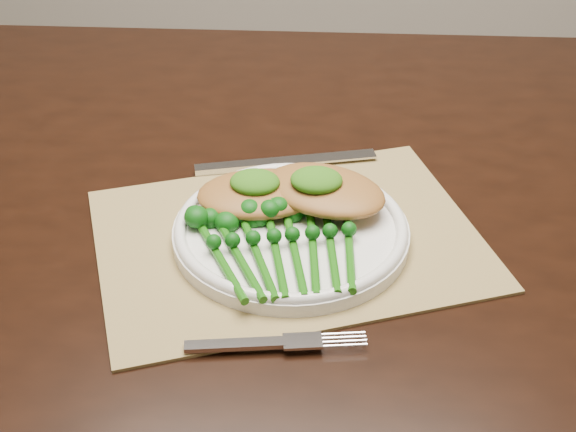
# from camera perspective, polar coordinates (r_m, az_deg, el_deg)

# --- Properties ---
(dining_table) EXTENTS (1.63, 0.96, 0.75)m
(dining_table) POSITION_cam_1_polar(r_m,az_deg,el_deg) (1.21, -0.46, -12.22)
(dining_table) COLOR black
(dining_table) RESTS_ON ground
(placemat) EXTENTS (0.48, 0.42, 0.00)m
(placemat) POSITION_cam_1_polar(r_m,az_deg,el_deg) (0.86, 0.01, -1.63)
(placemat) COLOR olive
(placemat) RESTS_ON dining_table
(dinner_plate) EXTENTS (0.25, 0.25, 0.02)m
(dinner_plate) POSITION_cam_1_polar(r_m,az_deg,el_deg) (0.85, 0.21, -1.00)
(dinner_plate) COLOR white
(dinner_plate) RESTS_ON placemat
(knife) EXTENTS (0.22, 0.08, 0.01)m
(knife) POSITION_cam_1_polar(r_m,az_deg,el_deg) (0.97, -1.40, 3.76)
(knife) COLOR silver
(knife) RESTS_ON placemat
(fork) EXTENTS (0.17, 0.04, 0.01)m
(fork) POSITION_cam_1_polar(r_m,az_deg,el_deg) (0.73, -0.01, -8.97)
(fork) COLOR silver
(fork) RESTS_ON placemat
(chicken_fillet_left) EXTENTS (0.15, 0.12, 0.03)m
(chicken_fillet_left) POSITION_cam_1_polar(r_m,az_deg,el_deg) (0.87, -2.02, 1.61)
(chicken_fillet_left) COLOR #9C662D
(chicken_fillet_left) RESTS_ON dinner_plate
(chicken_fillet_right) EXTENTS (0.17, 0.14, 0.03)m
(chicken_fillet_right) POSITION_cam_1_polar(r_m,az_deg,el_deg) (0.87, 2.62, 1.86)
(chicken_fillet_right) COLOR #9C662D
(chicken_fillet_right) RESTS_ON dinner_plate
(pesto_dollop_left) EXTENTS (0.05, 0.05, 0.02)m
(pesto_dollop_left) POSITION_cam_1_polar(r_m,az_deg,el_deg) (0.86, -2.38, 2.43)
(pesto_dollop_left) COLOR #1D4F0B
(pesto_dollop_left) RESTS_ON chicken_fillet_left
(pesto_dollop_right) EXTENTS (0.06, 0.05, 0.02)m
(pesto_dollop_right) POSITION_cam_1_polar(r_m,az_deg,el_deg) (0.86, 2.04, 2.57)
(pesto_dollop_right) COLOR #1D4F0B
(pesto_dollop_right) RESTS_ON chicken_fillet_right
(broccolini_bundle) EXTENTS (0.19, 0.20, 0.04)m
(broccolini_bundle) POSITION_cam_1_polar(r_m,az_deg,el_deg) (0.80, -0.16, -2.74)
(broccolini_bundle) COLOR #15550B
(broccolini_bundle) RESTS_ON dinner_plate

